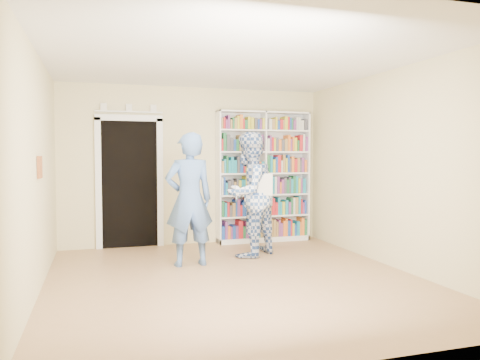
% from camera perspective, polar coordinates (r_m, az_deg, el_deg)
% --- Properties ---
extents(floor, '(5.00, 5.00, 0.00)m').
position_cam_1_polar(floor, '(5.90, -0.57, -12.02)').
color(floor, '#A0774D').
rests_on(floor, ground).
extents(ceiling, '(5.00, 5.00, 0.00)m').
position_cam_1_polar(ceiling, '(5.82, -0.59, 14.60)').
color(ceiling, white).
rests_on(ceiling, wall_back).
extents(wall_back, '(4.50, 0.00, 4.50)m').
position_cam_1_polar(wall_back, '(8.13, -5.57, 1.72)').
color(wall_back, beige).
rests_on(wall_back, floor).
extents(wall_left, '(0.00, 5.00, 5.00)m').
position_cam_1_polar(wall_left, '(5.51, -23.64, 0.88)').
color(wall_left, beige).
rests_on(wall_left, floor).
extents(wall_right, '(0.00, 5.00, 5.00)m').
position_cam_1_polar(wall_right, '(6.70, 18.23, 1.31)').
color(wall_right, beige).
rests_on(wall_right, floor).
extents(bookshelf, '(1.68, 0.31, 2.30)m').
position_cam_1_polar(bookshelf, '(8.31, 2.85, 0.48)').
color(bookshelf, white).
rests_on(bookshelf, floor).
extents(doorway, '(1.10, 0.08, 2.43)m').
position_cam_1_polar(doorway, '(7.97, -13.30, 0.40)').
color(doorway, black).
rests_on(doorway, floor).
extents(wall_art, '(0.03, 0.25, 0.25)m').
position_cam_1_polar(wall_art, '(5.70, -23.22, 1.45)').
color(wall_art, brown).
rests_on(wall_art, wall_left).
extents(man_blue, '(0.70, 0.48, 1.85)m').
position_cam_1_polar(man_blue, '(6.51, -6.22, -2.37)').
color(man_blue, '#4E72AE').
rests_on(man_blue, floor).
extents(man_plaid, '(1.16, 1.12, 1.89)m').
position_cam_1_polar(man_plaid, '(7.08, 1.07, -1.75)').
color(man_plaid, '#2E4F8F').
rests_on(man_plaid, floor).
extents(paper_sheet, '(0.23, 0.04, 0.33)m').
position_cam_1_polar(paper_sheet, '(6.89, 3.05, -0.56)').
color(paper_sheet, white).
rests_on(paper_sheet, man_plaid).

